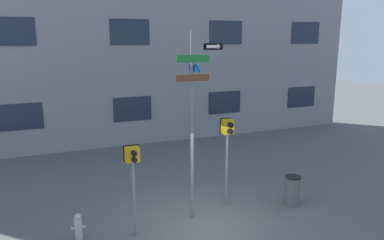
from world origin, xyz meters
name	(u,v)px	position (x,y,z in m)	size (l,w,h in m)	color
ground_plane	(206,226)	(0.00, 0.00, 0.00)	(60.00, 60.00, 0.00)	#515154
street_sign_pole	(194,111)	(-0.10, 0.61, 3.09)	(1.34, 0.74, 5.20)	slate
pedestrian_signal_left	(133,166)	(-1.88, 0.30, 1.90)	(0.40, 0.40, 2.40)	slate
pedestrian_signal_right	(227,138)	(1.11, 0.99, 2.12)	(0.37, 0.40, 2.70)	slate
fire_hydrant	(78,227)	(-3.26, 0.64, 0.34)	(0.35, 0.19, 0.69)	#A5A5A8
trash_bin	(292,190)	(3.00, 0.27, 0.46)	(0.48, 0.48, 0.92)	#59595B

